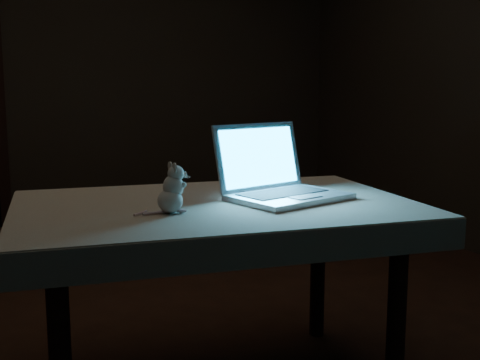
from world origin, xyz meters
name	(u,v)px	position (x,y,z in m)	size (l,w,h in m)	color
floor	(171,328)	(0.00, 0.00, 0.00)	(5.00, 5.00, 0.00)	black
back_wall	(78,62)	(0.00, 2.50, 1.30)	(4.50, 0.04, 2.60)	black
table	(216,297)	(0.00, -0.59, 0.35)	(1.29, 0.83, 0.69)	black
tablecloth	(196,222)	(-0.10, -0.65, 0.65)	(1.39, 0.93, 0.10)	#BAAC99
laptop	(290,162)	(0.27, -0.65, 0.84)	(0.40, 0.36, 0.28)	silver
plush_mouse	(170,188)	(-0.20, -0.70, 0.78)	(0.12, 0.12, 0.17)	silver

